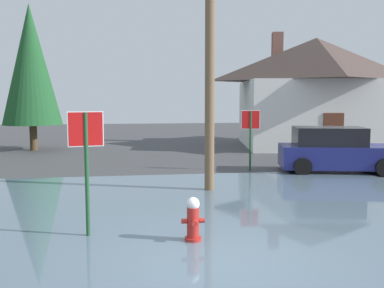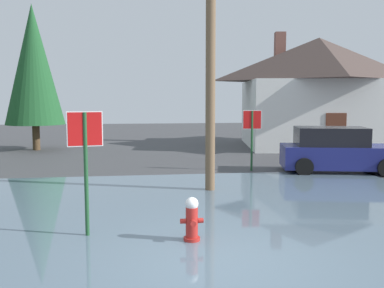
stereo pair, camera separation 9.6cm
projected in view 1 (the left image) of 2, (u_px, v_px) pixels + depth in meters
ground_plane at (221, 268)px, 7.15m from camera, size 80.00×80.00×0.10m
flood_puddle at (208, 224)px, 9.42m from camera, size 13.46×12.16×0.04m
stop_sign_near at (86, 149)px, 8.39m from camera, size 0.67×0.14×2.48m
fire_hydrant at (193, 220)px, 8.23m from camera, size 0.44×0.38×0.88m
utility_pole at (210, 44)px, 12.40m from camera, size 1.60×0.28×8.16m
stop_sign_far at (251, 128)px, 16.27m from camera, size 0.70×0.10×2.28m
house at (315, 90)px, 24.65m from camera, size 9.50×8.65×6.56m
parked_car at (335, 151)px, 16.07m from camera, size 4.41×2.64×1.67m
pine_tree_short_left at (31, 65)px, 22.40m from camera, size 3.01×3.01×7.53m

